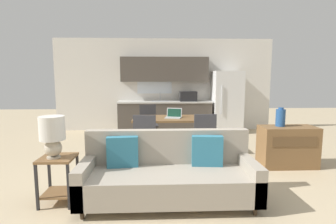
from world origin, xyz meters
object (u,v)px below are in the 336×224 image
refrigerator (227,102)px  dining_table (173,120)px  side_table (58,173)px  dining_chair_near_right (204,135)px  dining_chair_near_left (146,137)px  dining_chair_far_left (148,122)px  couch (168,175)px  laptop (174,115)px  vase (280,118)px  table_lamp (52,133)px  credenza (287,147)px

refrigerator → dining_table: size_ratio=1.05×
side_table → dining_chair_near_right: 2.58m
dining_chair_near_left → dining_chair_far_left: same height
couch → laptop: laptop is taller
couch → dining_chair_near_left: bearing=103.6°
refrigerator → side_table: bearing=-127.5°
refrigerator → dining_chair_far_left: refrigerator is taller
dining_table → couch: bearing=-95.0°
dining_chair_near_left → side_table: bearing=60.4°
dining_chair_far_left → dining_chair_near_left: bearing=-97.8°
dining_chair_far_left → laptop: 0.99m
dining_table → side_table: (-1.57, -2.25, -0.28)m
vase → dining_chair_near_right: (-1.31, 0.23, -0.36)m
side_table → table_lamp: size_ratio=1.15×
vase → laptop: 2.06m
couch → dining_chair_near_left: 1.48m
couch → credenza: 2.48m
vase → dining_chair_far_left: 2.97m
dining_chair_far_left → couch: bearing=-91.2°
vase → dining_chair_far_left: vase is taller
dining_table → dining_chair_near_right: 0.94m
side_table → laptop: bearing=54.5°
vase → dining_chair_far_left: (-2.38, 1.74, -0.36)m
table_lamp → laptop: 2.78m
table_lamp → dining_chair_near_right: 2.65m
refrigerator → laptop: bearing=-129.7°
refrigerator → side_table: refrigerator is taller
side_table → dining_chair_far_left: (1.03, 3.00, 0.12)m
couch → table_lamp: 1.51m
table_lamp → dining_chair_far_left: 3.24m
side_table → vase: size_ratio=1.79×
dining_table → laptop: laptop is taller
vase → credenza: bearing=-19.4°
vase → dining_chair_far_left: bearing=143.9°
table_lamp → laptop: table_lamp is taller
dining_table → couch: size_ratio=0.77×
couch → side_table: size_ratio=3.65×
dining_table → dining_chair_near_right: (0.53, -0.75, -0.16)m
dining_chair_far_left → laptop: laptop is taller
refrigerator → dining_table: refrigerator is taller
couch → laptop: bearing=84.6°
dining_chair_far_left → dining_chair_near_right: 1.85m
refrigerator → dining_chair_far_left: 2.55m
refrigerator → table_lamp: 5.37m
side_table → vase: vase is taller
dining_chair_near_left → couch: bearing=109.7°
couch → table_lamp: size_ratio=4.20×
dining_table → table_lamp: table_lamp is taller
dining_table → laptop: size_ratio=4.41×
refrigerator → dining_chair_near_right: refrigerator is taller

